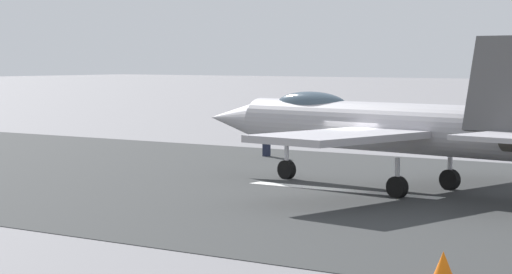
{
  "coord_description": "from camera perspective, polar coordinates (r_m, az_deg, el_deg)",
  "views": [
    {
      "loc": [
        -20.34,
        33.14,
        4.84
      ],
      "look_at": [
        0.76,
        4.41,
        2.2
      ],
      "focal_mm": 74.94,
      "sensor_mm": 36.0,
      "label": 1
    }
  ],
  "objects": [
    {
      "name": "ground_plane",
      "position": [
        39.18,
        4.73,
        -2.87
      ],
      "size": [
        400.0,
        400.0,
        0.0
      ],
      "primitive_type": "plane",
      "color": "slate"
    },
    {
      "name": "runway_strip",
      "position": [
        39.17,
        4.75,
        -2.86
      ],
      "size": [
        240.0,
        26.0,
        0.02
      ],
      "color": "#303132",
      "rests_on": "ground"
    },
    {
      "name": "fighter_jet",
      "position": [
        39.44,
        6.91,
        0.63
      ],
      "size": [
        17.49,
        13.81,
        5.58
      ],
      "color": "#A6A3A9",
      "rests_on": "ground"
    },
    {
      "name": "crew_person",
      "position": [
        52.41,
        0.56,
        -0.12
      ],
      "size": [
        0.47,
        0.6,
        1.72
      ],
      "color": "#1E2338",
      "rests_on": "ground"
    },
    {
      "name": "marker_cone_near",
      "position": [
        24.3,
        9.97,
        -6.66
      ],
      "size": [
        0.44,
        0.44,
        0.55
      ],
      "primitive_type": "cone",
      "color": "orange",
      "rests_on": "ground"
    }
  ]
}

